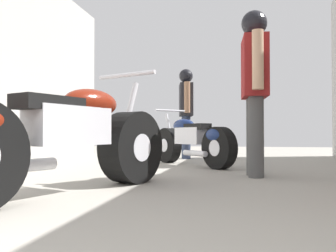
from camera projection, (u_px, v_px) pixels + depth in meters
ground_plane at (171, 179)px, 3.63m from camera, size 18.50×18.50×0.00m
motorcycle_maroon_cruiser at (65, 139)px, 2.66m from camera, size 1.08×2.13×1.03m
motorcycle_black_naked at (192, 141)px, 5.13m from camera, size 1.34×1.43×0.85m
mechanic_in_blue at (186, 105)px, 6.62m from camera, size 0.32×0.66×1.67m
mechanic_with_helmet at (255, 77)px, 3.87m from camera, size 0.28×0.71×1.81m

